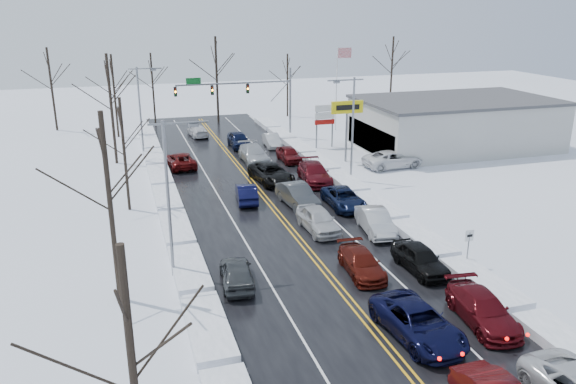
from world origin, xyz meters
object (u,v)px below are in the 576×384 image
object	(u,v)px
flagpole	(338,82)
tires_plus_sign	(347,111)
dealership_building	(455,123)
traffic_signal_mast	(247,92)
oncoming_car_0	(247,201)

from	to	relation	value
flagpole	tires_plus_sign	bearing A→B (deg)	-108.44
flagpole	dealership_building	distance (m)	15.24
traffic_signal_mast	flagpole	bearing A→B (deg)	9.73
traffic_signal_mast	oncoming_car_0	world-z (taller)	traffic_signal_mast
dealership_building	oncoming_car_0	xyz separation A→B (m)	(-25.57, -10.81, -2.66)
traffic_signal_mast	flagpole	distance (m)	11.90
dealership_building	tires_plus_sign	bearing A→B (deg)	-171.53
tires_plus_sign	oncoming_car_0	distance (m)	15.77
traffic_signal_mast	oncoming_car_0	xyz separation A→B (m)	(-5.04, -20.80, -5.48)
flagpole	dealership_building	bearing A→B (deg)	-53.73
flagpole	dealership_building	world-z (taller)	flagpole
traffic_signal_mast	flagpole	size ratio (longest dim) A/B	1.33
dealership_building	oncoming_car_0	size ratio (longest dim) A/B	4.73
tires_plus_sign	traffic_signal_mast	bearing A→B (deg)	120.46
dealership_building	flagpole	bearing A→B (deg)	126.27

